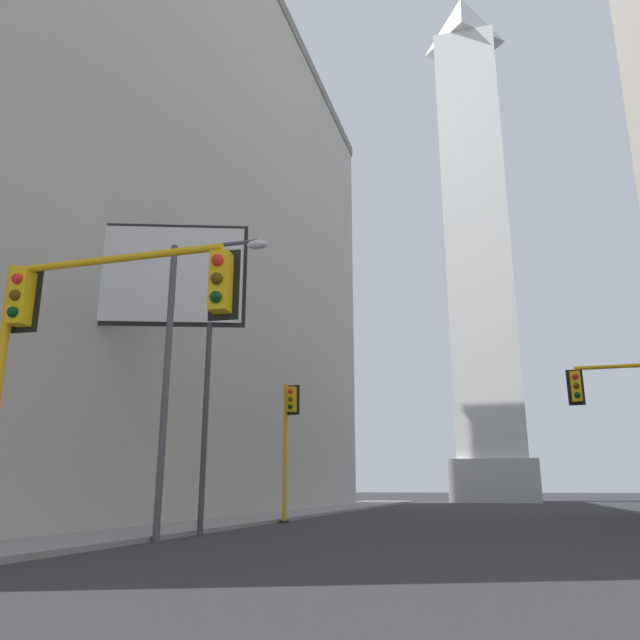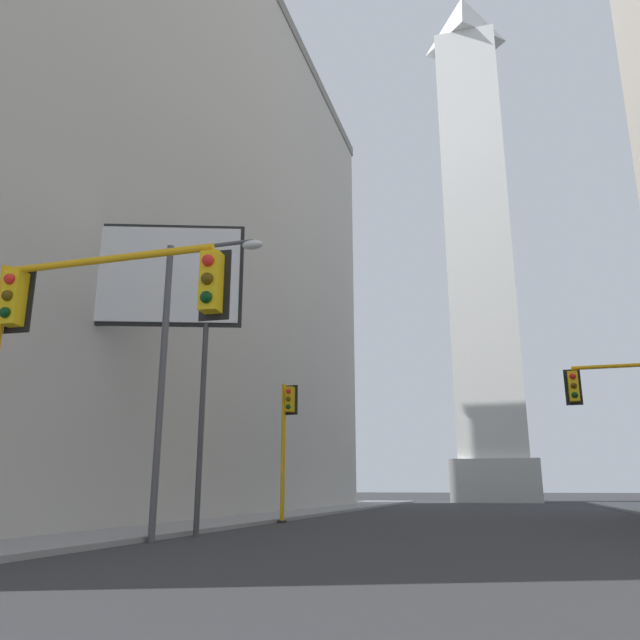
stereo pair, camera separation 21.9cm
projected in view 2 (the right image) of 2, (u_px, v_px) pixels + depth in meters
sidewalk_left at (210, 522)px, 25.94m from camera, size 5.00×82.57×0.15m
building_left at (109, 220)px, 37.32m from camera, size 18.70×48.32×33.85m
obelisk at (478, 230)px, 71.54m from camera, size 8.70×8.70×62.20m
traffic_light_mid_left at (286, 430)px, 27.27m from camera, size 0.79×0.51×5.91m
traffic_light_near_left at (69, 326)px, 11.76m from camera, size 5.06×0.51×5.75m
street_lamp at (178, 351)px, 18.20m from camera, size 3.15×0.36×8.63m
billboard_sign at (135, 281)px, 20.86m from camera, size 6.80×2.56×10.16m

